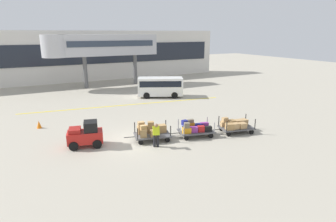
% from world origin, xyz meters
% --- Properties ---
extents(ground_plane, '(120.00, 120.00, 0.00)m').
position_xyz_m(ground_plane, '(0.00, 0.00, 0.00)').
color(ground_plane, '#A8A08E').
extents(apron_lead_line, '(19.31, 2.89, 0.01)m').
position_xyz_m(apron_lead_line, '(2.67, 9.24, 0.00)').
color(apron_lead_line, yellow).
rests_on(apron_lead_line, ground_plane).
extents(terminal_building, '(46.96, 2.51, 7.07)m').
position_xyz_m(terminal_building, '(0.00, 25.98, 3.54)').
color(terminal_building, silver).
rests_on(terminal_building, ground_plane).
extents(jet_bridge, '(14.21, 3.00, 6.56)m').
position_xyz_m(jet_bridge, '(2.81, 19.99, 5.20)').
color(jet_bridge, '#B7B7BC').
rests_on(jet_bridge, ground_plane).
extents(baggage_tug, '(2.30, 1.64, 1.58)m').
position_xyz_m(baggage_tug, '(-3.12, 0.54, 0.75)').
color(baggage_tug, red).
rests_on(baggage_tug, ground_plane).
extents(baggage_cart_lead, '(3.09, 1.90, 1.22)m').
position_xyz_m(baggage_cart_lead, '(0.84, -0.34, 0.59)').
color(baggage_cart_lead, '#4C4C4F').
rests_on(baggage_cart_lead, ground_plane).
extents(baggage_cart_middle, '(3.09, 1.90, 1.12)m').
position_xyz_m(baggage_cart_middle, '(3.76, -1.10, 0.55)').
color(baggage_cart_middle, '#4C4C4F').
rests_on(baggage_cart_middle, ground_plane).
extents(baggage_cart_tail, '(3.09, 1.90, 1.10)m').
position_xyz_m(baggage_cart_tail, '(6.70, -1.75, 0.53)').
color(baggage_cart_tail, '#4C4C4F').
rests_on(baggage_cart_tail, ground_plane).
extents(baggage_handler, '(0.52, 0.53, 1.56)m').
position_xyz_m(baggage_handler, '(0.64, -1.62, 0.87)').
color(baggage_handler, black).
rests_on(baggage_handler, ground_plane).
extents(shuttle_van, '(5.15, 3.75, 2.10)m').
position_xyz_m(shuttle_van, '(7.16, 11.03, 1.23)').
color(shuttle_van, white).
rests_on(shuttle_van, ground_plane).
extents(safety_cone_near, '(0.36, 0.36, 0.55)m').
position_xyz_m(safety_cone_near, '(-5.44, 5.68, 0.28)').
color(safety_cone_near, orange).
rests_on(safety_cone_near, ground_plane).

